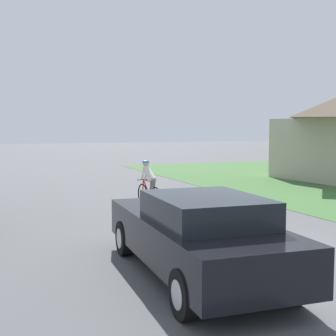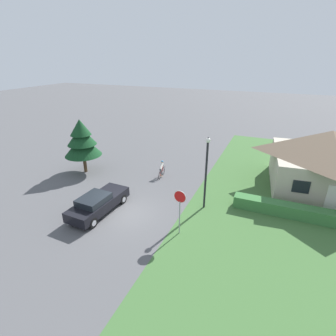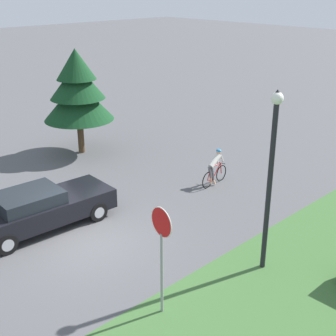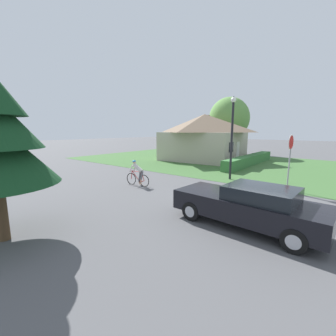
# 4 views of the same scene
# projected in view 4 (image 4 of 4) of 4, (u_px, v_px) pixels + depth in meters

# --- Properties ---
(ground_plane) EXTENTS (140.00, 140.00, 0.00)m
(ground_plane) POSITION_uv_depth(u_px,v_px,m) (248.00, 209.00, 9.05)
(ground_plane) COLOR #515154
(grass_verge_right) EXTENTS (16.00, 36.00, 0.01)m
(grass_verge_right) POSITION_uv_depth(u_px,v_px,m) (249.00, 165.00, 20.39)
(grass_verge_right) COLOR #3D6633
(grass_verge_right) RESTS_ON ground
(cottage_house) EXTENTS (8.67, 8.50, 4.83)m
(cottage_house) POSITION_uv_depth(u_px,v_px,m) (204.00, 136.00, 23.94)
(cottage_house) COLOR #B2A893
(cottage_house) RESTS_ON ground
(hedge_row) EXTENTS (10.08, 0.90, 0.86)m
(hedge_row) POSITION_uv_depth(u_px,v_px,m) (250.00, 160.00, 20.39)
(hedge_row) COLOR #387038
(hedge_row) RESTS_ON ground
(sedan_left_lane) EXTENTS (2.01, 4.82, 1.40)m
(sedan_left_lane) POSITION_uv_depth(u_px,v_px,m) (249.00, 205.00, 7.25)
(sedan_left_lane) COLOR black
(sedan_left_lane) RESTS_ON ground
(cyclist) EXTENTS (0.44, 1.64, 1.46)m
(cyclist) POSITION_uv_depth(u_px,v_px,m) (138.00, 173.00, 12.72)
(cyclist) COLOR black
(cyclist) RESTS_ON ground
(stop_sign) EXTENTS (0.75, 0.09, 2.88)m
(stop_sign) POSITION_uv_depth(u_px,v_px,m) (290.00, 151.00, 11.53)
(stop_sign) COLOR gray
(stop_sign) RESTS_ON ground
(street_lamp) EXTENTS (0.32, 0.32, 5.16)m
(street_lamp) POSITION_uv_depth(u_px,v_px,m) (232.00, 130.00, 13.91)
(street_lamp) COLOR black
(street_lamp) RESTS_ON ground
(deciduous_tree_right) EXTENTS (5.09, 5.09, 7.27)m
(deciduous_tree_right) POSITION_uv_depth(u_px,v_px,m) (229.00, 118.00, 28.81)
(deciduous_tree_right) COLOR #4C3823
(deciduous_tree_right) RESTS_ON ground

